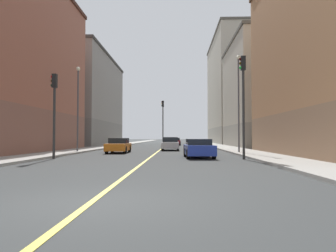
{
  "coord_description": "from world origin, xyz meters",
  "views": [
    {
      "loc": [
        1.86,
        -6.89,
        1.42
      ],
      "look_at": [
        0.33,
        46.98,
        3.28
      ],
      "focal_mm": 34.06,
      "sensor_mm": 36.0,
      "label": 1
    }
  ],
  "objects_px": {
    "traffic_light_left_near": "(243,93)",
    "street_lamp_right_near": "(78,100)",
    "building_right_midblock": "(85,101)",
    "car_blue": "(199,148)",
    "car_orange": "(119,146)",
    "car_silver": "(170,144)",
    "street_lamp_left_near": "(239,94)",
    "traffic_light_right_near": "(54,103)",
    "traffic_light_median_far": "(163,117)",
    "car_green": "(173,141)",
    "building_left_far": "(234,91)",
    "car_maroon": "(175,142)",
    "building_left_mid": "(263,94)"
  },
  "relations": [
    {
      "from": "traffic_light_left_near",
      "to": "street_lamp_right_near",
      "type": "height_order",
      "value": "street_lamp_right_near"
    },
    {
      "from": "building_right_midblock",
      "to": "car_blue",
      "type": "height_order",
      "value": "building_right_midblock"
    },
    {
      "from": "car_orange",
      "to": "car_silver",
      "type": "relative_size",
      "value": 0.93
    },
    {
      "from": "street_lamp_left_near",
      "to": "car_blue",
      "type": "relative_size",
      "value": 2.06
    },
    {
      "from": "traffic_light_right_near",
      "to": "car_silver",
      "type": "xyz_separation_m",
      "value": [
        7.25,
        13.77,
        -2.92
      ]
    },
    {
      "from": "traffic_light_median_far",
      "to": "car_green",
      "type": "distance_m",
      "value": 16.32
    },
    {
      "from": "traffic_light_right_near",
      "to": "car_green",
      "type": "xyz_separation_m",
      "value": [
        7.24,
        43.41,
        -2.93
      ]
    },
    {
      "from": "building_left_far",
      "to": "car_orange",
      "type": "height_order",
      "value": "building_left_far"
    },
    {
      "from": "street_lamp_left_near",
      "to": "car_silver",
      "type": "xyz_separation_m",
      "value": [
        -5.97,
        7.03,
        -4.37
      ]
    },
    {
      "from": "traffic_light_right_near",
      "to": "car_maroon",
      "type": "distance_m",
      "value": 35.25
    },
    {
      "from": "building_left_far",
      "to": "street_lamp_left_near",
      "type": "bearing_deg",
      "value": -99.65
    },
    {
      "from": "building_left_far",
      "to": "car_green",
      "type": "relative_size",
      "value": 5.64
    },
    {
      "from": "car_green",
      "to": "car_orange",
      "type": "bearing_deg",
      "value": -97.21
    },
    {
      "from": "building_left_far",
      "to": "building_right_midblock",
      "type": "relative_size",
      "value": 1.04
    },
    {
      "from": "street_lamp_right_near",
      "to": "car_orange",
      "type": "xyz_separation_m",
      "value": [
        3.73,
        -0.07,
        -4.08
      ]
    },
    {
      "from": "building_left_far",
      "to": "street_lamp_left_near",
      "type": "distance_m",
      "value": 41.2
    },
    {
      "from": "traffic_light_median_far",
      "to": "car_orange",
      "type": "bearing_deg",
      "value": -98.96
    },
    {
      "from": "car_orange",
      "to": "car_blue",
      "type": "relative_size",
      "value": 1.04
    },
    {
      "from": "street_lamp_right_near",
      "to": "building_left_far",
      "type": "bearing_deg",
      "value": 61.57
    },
    {
      "from": "street_lamp_left_near",
      "to": "car_orange",
      "type": "relative_size",
      "value": 1.99
    },
    {
      "from": "car_orange",
      "to": "car_maroon",
      "type": "distance_m",
      "value": 26.75
    },
    {
      "from": "building_right_midblock",
      "to": "car_silver",
      "type": "bearing_deg",
      "value": -52.72
    },
    {
      "from": "car_orange",
      "to": "building_left_mid",
      "type": "bearing_deg",
      "value": 43.85
    },
    {
      "from": "car_blue",
      "to": "street_lamp_right_near",
      "type": "bearing_deg",
      "value": 147.56
    },
    {
      "from": "street_lamp_right_near",
      "to": "car_maroon",
      "type": "height_order",
      "value": "street_lamp_right_near"
    },
    {
      "from": "building_left_far",
      "to": "car_blue",
      "type": "distance_m",
      "value": 47.88
    },
    {
      "from": "traffic_light_left_near",
      "to": "car_silver",
      "type": "xyz_separation_m",
      "value": [
        -4.96,
        13.77,
        -3.54
      ]
    },
    {
      "from": "traffic_light_left_near",
      "to": "car_silver",
      "type": "distance_m",
      "value": 15.06
    },
    {
      "from": "street_lamp_left_near",
      "to": "car_maroon",
      "type": "distance_m",
      "value": 28.45
    },
    {
      "from": "traffic_light_left_near",
      "to": "building_left_mid",
      "type": "bearing_deg",
      "value": 72.32
    },
    {
      "from": "building_left_mid",
      "to": "car_green",
      "type": "relative_size",
      "value": 3.81
    },
    {
      "from": "traffic_light_right_near",
      "to": "car_blue",
      "type": "distance_m",
      "value": 10.02
    },
    {
      "from": "car_orange",
      "to": "car_maroon",
      "type": "xyz_separation_m",
      "value": [
        4.88,
        26.3,
        -0.01
      ]
    },
    {
      "from": "car_green",
      "to": "car_blue",
      "type": "bearing_deg",
      "value": -86.96
    },
    {
      "from": "building_left_mid",
      "to": "street_lamp_right_near",
      "type": "xyz_separation_m",
      "value": [
        -21.03,
        -16.55,
        -2.73
      ]
    },
    {
      "from": "building_right_midblock",
      "to": "car_orange",
      "type": "distance_m",
      "value": 28.53
    },
    {
      "from": "building_left_far",
      "to": "traffic_light_median_far",
      "type": "relative_size",
      "value": 3.65
    },
    {
      "from": "traffic_light_right_near",
      "to": "building_left_far",
      "type": "bearing_deg",
      "value": 66.86
    },
    {
      "from": "street_lamp_left_near",
      "to": "building_left_far",
      "type": "bearing_deg",
      "value": 80.35
    },
    {
      "from": "building_left_far",
      "to": "car_blue",
      "type": "height_order",
      "value": "building_left_far"
    },
    {
      "from": "car_blue",
      "to": "street_lamp_left_near",
      "type": "bearing_deg",
      "value": 54.77
    },
    {
      "from": "traffic_light_right_near",
      "to": "street_lamp_right_near",
      "type": "bearing_deg",
      "value": 96.96
    },
    {
      "from": "building_left_mid",
      "to": "street_lamp_left_near",
      "type": "xyz_separation_m",
      "value": [
        -6.83,
        -17.86,
        -2.41
      ]
    },
    {
      "from": "car_orange",
      "to": "car_blue",
      "type": "xyz_separation_m",
      "value": [
        6.71,
        -6.57,
        -0.01
      ]
    },
    {
      "from": "car_silver",
      "to": "building_left_mid",
      "type": "bearing_deg",
      "value": 40.24
    },
    {
      "from": "building_left_far",
      "to": "street_lamp_right_near",
      "type": "bearing_deg",
      "value": -118.43
    },
    {
      "from": "building_left_mid",
      "to": "car_maroon",
      "type": "distance_m",
      "value": 17.16
    },
    {
      "from": "traffic_light_right_near",
      "to": "street_lamp_left_near",
      "type": "distance_m",
      "value": 14.91
    },
    {
      "from": "building_left_mid",
      "to": "car_orange",
      "type": "bearing_deg",
      "value": -136.15
    },
    {
      "from": "street_lamp_right_near",
      "to": "car_silver",
      "type": "distance_m",
      "value": 10.81
    }
  ]
}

